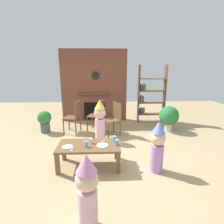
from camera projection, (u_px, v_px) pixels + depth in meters
ground_plane at (106, 154)px, 3.80m from camera, size 12.00×12.00×0.00m
brick_fireplace_feature at (94, 86)px, 6.01m from camera, size 2.20×0.28×2.40m
bookshelf at (149, 96)px, 5.98m from camera, size 0.90×0.28×1.90m
coffee_table at (89, 148)px, 3.29m from camera, size 1.14×0.60×0.43m
paper_cup_near_left at (91, 141)px, 3.33m from camera, size 0.06×0.06×0.10m
paper_cup_near_right at (117, 142)px, 3.25m from camera, size 0.07×0.07×0.10m
paper_cup_center at (86, 144)px, 3.17m from camera, size 0.06×0.06×0.11m
paper_cup_far_left at (114, 138)px, 3.43m from camera, size 0.08×0.08×0.10m
paper_plate_front at (67, 147)px, 3.17m from camera, size 0.19×0.19×0.01m
paper_plate_rear at (103, 145)px, 3.23m from camera, size 0.22×0.22×0.01m
birthday_cake_slice at (73, 148)px, 3.06m from camera, size 0.10×0.10×0.07m
table_fork at (104, 140)px, 3.46m from camera, size 0.08×0.14×0.01m
child_with_cone_hat at (87, 191)px, 1.96m from camera, size 0.26×0.26×0.94m
child_in_pink at (158, 146)px, 3.09m from camera, size 0.26×0.26×0.93m
child_by_the_chairs at (100, 119)px, 4.43m from camera, size 0.29×0.29×1.05m
dining_chair_left at (75, 115)px, 4.98m from camera, size 0.48×0.48×0.90m
dining_chair_middle at (98, 114)px, 5.15m from camera, size 0.51×0.51×0.90m
dining_chair_right at (114, 117)px, 4.81m from camera, size 0.54×0.54×0.90m
potted_plant_tall at (169, 116)px, 5.14m from camera, size 0.56×0.56×0.73m
potted_plant_short at (45, 120)px, 5.02m from camera, size 0.38×0.38×0.63m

